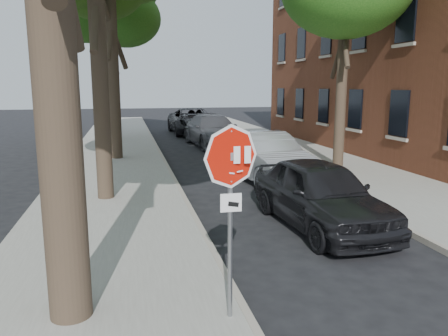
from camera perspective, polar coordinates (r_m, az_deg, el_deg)
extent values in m
plane|color=black|center=(6.49, 7.14, -18.87)|extent=(120.00, 120.00, 0.00)
cube|color=gray|center=(17.59, -14.19, 0.07)|extent=(4.00, 55.00, 0.12)
cube|color=gray|center=(19.30, 11.91, 1.09)|extent=(4.00, 55.00, 0.12)
cube|color=#9E9384|center=(17.65, -7.52, 0.36)|extent=(0.12, 55.00, 0.13)
cube|color=#9E9384|center=(18.55, 6.14, 0.89)|extent=(0.12, 55.00, 0.13)
cylinder|color=gray|center=(5.73, 0.81, -7.34)|extent=(0.06, 0.06, 2.60)
cube|color=#99999E|center=(5.49, 0.91, 1.53)|extent=(0.05, 0.06, 0.10)
cylinder|color=#99999E|center=(5.49, 0.92, 1.52)|extent=(0.76, 0.32, 0.82)
cylinder|color=white|center=(5.47, 0.95, 1.50)|extent=(0.76, 0.32, 0.82)
cylinder|color=red|center=(5.47, 0.96, 1.49)|extent=(0.68, 0.29, 0.74)
cube|color=white|center=(5.41, -1.17, 1.61)|extent=(0.08, 0.00, 0.22)
cube|color=white|center=(5.44, 0.27, 1.66)|extent=(0.08, 0.00, 0.22)
cube|color=white|center=(5.47, 1.70, 1.71)|extent=(0.08, 0.00, 0.22)
cube|color=white|center=(5.51, 3.11, 1.76)|extent=(0.08, 0.00, 0.22)
cube|color=silver|center=(5.47, -0.13, -0.53)|extent=(0.08, 0.00, 0.03)
cube|color=silver|center=(5.49, 0.99, -0.69)|extent=(0.08, 0.00, 0.03)
cube|color=silver|center=(5.52, 2.10, -0.44)|extent=(0.08, 0.00, 0.03)
cube|color=white|center=(5.61, 0.91, -4.55)|extent=(0.28, 0.02, 0.24)
cube|color=black|center=(5.61, 1.24, -4.76)|extent=(0.15, 0.00, 0.08)
cylinder|color=black|center=(12.43, -16.26, 18.01)|extent=(0.44, 0.44, 9.50)
cylinder|color=black|center=(19.40, -14.45, 16.04)|extent=(0.48, 0.48, 10.00)
cylinder|color=black|center=(26.35, -14.65, 13.43)|extent=(0.40, 0.40, 9.00)
ellipsoid|color=#185513|center=(26.60, -14.92, 18.85)|extent=(4.16, 4.16, 3.33)
ellipsoid|color=#185513|center=(27.33, -16.48, 17.75)|extent=(3.78, 3.78, 3.02)
cylinder|color=black|center=(17.31, 15.33, 15.03)|extent=(0.40, 0.40, 9.00)
imported|color=black|center=(10.20, 12.41, -3.29)|extent=(2.13, 4.68, 1.56)
imported|color=#919498|center=(14.94, 5.32, 1.49)|extent=(2.33, 5.17, 1.64)
imported|color=#4D4C52|center=(23.57, -1.43, 4.90)|extent=(2.81, 5.89, 1.66)
imported|color=black|center=(29.69, -4.07, 6.13)|extent=(2.96, 6.25, 1.72)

